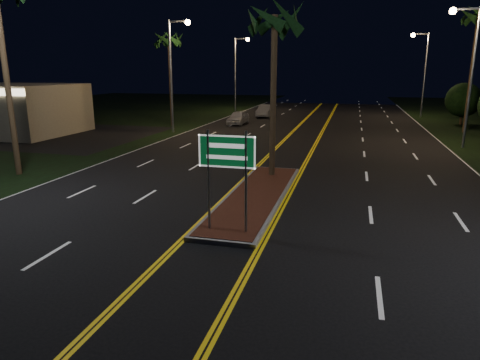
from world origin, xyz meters
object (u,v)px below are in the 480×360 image
(palm_median, at_px, (275,20))
(streetlight_right_mid, at_px, (467,61))
(streetlight_left_far, at_px, (238,66))
(streetlight_left_mid, at_px, (175,63))
(palm_right_far, at_px, (479,17))
(shrub_far, at_px, (463,100))
(car_far, at_px, (266,110))
(streetlight_right_far, at_px, (422,65))
(highway_sign, at_px, (227,161))
(median_island, at_px, (256,196))
(car_near, at_px, (238,116))
(palm_left_far, at_px, (169,40))

(palm_median, bearing_deg, streetlight_right_mid, 47.30)
(streetlight_left_far, distance_m, palm_median, 35.18)
(streetlight_left_mid, bearing_deg, palm_right_far, 14.37)
(palm_median, relative_size, shrub_far, 2.10)
(car_far, bearing_deg, streetlight_right_far, 14.93)
(highway_sign, xyz_separation_m, car_far, (-5.85, 35.29, -1.62))
(median_island, distance_m, palm_median, 8.00)
(streetlight_left_far, relative_size, car_near, 1.99)
(palm_right_far, xyz_separation_m, car_near, (-19.90, 0.75, -8.39))
(streetlight_right_mid, distance_m, palm_median, 15.73)
(streetlight_right_far, xyz_separation_m, palm_median, (-10.61, -31.50, 1.62))
(streetlight_right_mid, relative_size, palm_left_far, 1.02)
(car_far, bearing_deg, palm_median, -76.46)
(highway_sign, relative_size, palm_left_far, 0.36)
(streetlight_left_far, bearing_deg, palm_left_far, -97.78)
(streetlight_left_mid, distance_m, car_far, 15.65)
(palm_left_far, relative_size, car_near, 1.95)
(palm_median, bearing_deg, streetlight_left_mid, 128.17)
(palm_left_far, xyz_separation_m, palm_right_far, (25.60, 2.00, 1.40))
(palm_right_far, bearing_deg, shrub_far, 80.54)
(palm_median, xyz_separation_m, palm_left_far, (-12.80, 17.50, 0.47))
(car_near, bearing_deg, palm_left_far, -153.00)
(median_island, distance_m, highway_sign, 4.80)
(streetlight_right_mid, bearing_deg, highway_sign, -118.93)
(highway_sign, height_order, shrub_far, shrub_far)
(streetlight_right_far, bearing_deg, car_near, -147.56)
(streetlight_left_mid, bearing_deg, streetlight_right_far, 40.30)
(streetlight_left_mid, xyz_separation_m, streetlight_right_mid, (21.23, -2.00, 0.00))
(highway_sign, relative_size, car_near, 0.71)
(streetlight_left_far, xyz_separation_m, car_far, (4.76, -5.91, -4.87))
(streetlight_right_mid, bearing_deg, car_near, 153.72)
(palm_left_far, height_order, car_far, palm_left_far)
(palm_left_far, height_order, shrub_far, palm_left_far)
(streetlight_right_far, bearing_deg, palm_median, -108.62)
(car_far, bearing_deg, streetlight_right_mid, -42.77)
(highway_sign, relative_size, streetlight_right_far, 0.36)
(highway_sign, relative_size, palm_right_far, 0.31)
(palm_left_far, distance_m, car_far, 14.09)
(streetlight_left_far, bearing_deg, palm_right_far, -30.88)
(palm_right_far, xyz_separation_m, car_far, (-18.65, 8.09, -8.36))
(palm_median, xyz_separation_m, car_far, (-5.85, 27.59, -6.49))
(car_near, bearing_deg, streetlight_right_far, 33.73)
(palm_left_far, distance_m, palm_right_far, 25.72)
(streetlight_left_far, xyz_separation_m, palm_right_far, (23.41, -14.00, 3.49))
(streetlight_left_far, height_order, streetlight_right_mid, same)
(streetlight_left_far, distance_m, shrub_far, 25.90)
(palm_right_far, distance_m, car_far, 21.98)
(shrub_far, height_order, car_far, shrub_far)
(median_island, relative_size, streetlight_right_far, 1.14)
(streetlight_left_mid, bearing_deg, streetlight_right_mid, -5.38)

